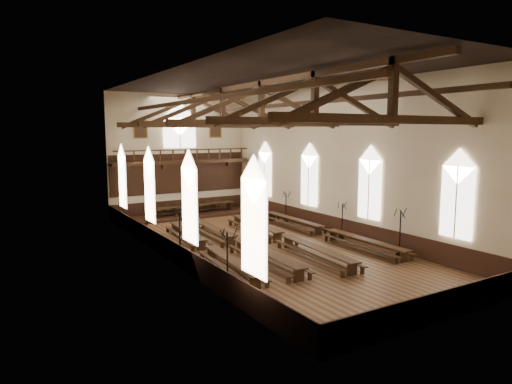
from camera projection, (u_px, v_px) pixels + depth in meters
ground at (261, 246)px, 27.81m from camera, size 26.00×26.00×0.00m
room_walls at (261, 139)px, 26.96m from camera, size 26.00×26.00×26.00m
wainscot_band at (261, 236)px, 27.73m from camera, size 12.00×26.00×1.20m
side_windows at (261, 185)px, 27.32m from camera, size 11.85×19.80×4.50m
end_window at (180, 128)px, 37.81m from camera, size 2.80×0.12×3.80m
minstrels_gallery at (182, 168)px, 38.04m from camera, size 11.80×1.24×3.70m
portraits at (180, 129)px, 37.83m from camera, size 7.75×0.09×1.45m
roof_trusses at (261, 109)px, 26.73m from camera, size 11.70×25.70×2.80m
refectory_row_a at (207, 246)px, 25.88m from camera, size 1.98×13.73×0.67m
refectory_row_b at (236, 241)px, 26.93m from camera, size 1.77×14.11×0.71m
refectory_row_c at (283, 236)px, 27.98m from camera, size 2.02×14.24×0.72m
refectory_row_d at (326, 230)px, 29.87m from camera, size 1.52×13.85×0.69m
dais at (192, 215)px, 37.66m from camera, size 11.40×2.92×0.19m
high_table at (192, 206)px, 37.56m from camera, size 7.82×1.49×0.73m
high_chairs at (189, 206)px, 38.22m from camera, size 5.84×0.44×0.91m
candelabrum_left_near at (227, 273)px, 19.60m from camera, size 0.85×0.80×2.82m
candelabrum_left_mid at (180, 246)px, 24.21m from camera, size 0.78×0.88×2.86m
candelabrum_left_far at (147, 230)px, 28.99m from camera, size 0.61×0.70×2.28m
candelabrum_right_near at (400, 241)px, 25.61m from camera, size 0.72×0.82×2.67m
candelabrum_right_mid at (342, 227)px, 29.68m from camera, size 0.71×0.71×2.39m
candelabrum_right_far at (286, 213)px, 35.11m from camera, size 0.72×0.69×2.38m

